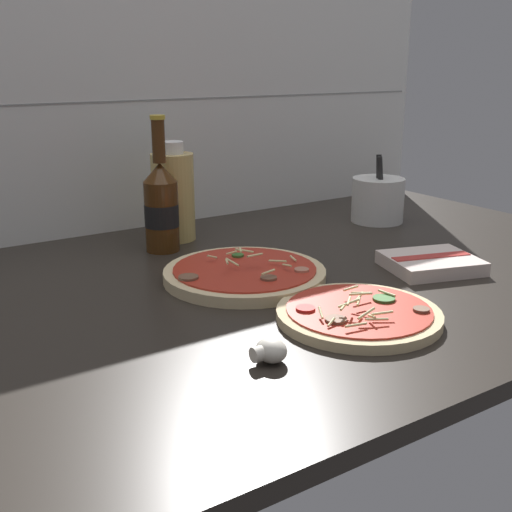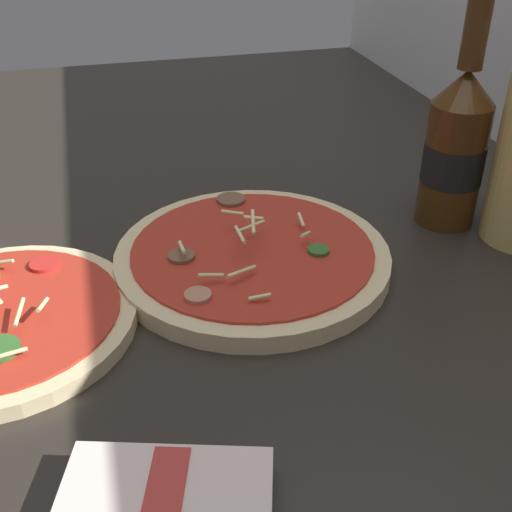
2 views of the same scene
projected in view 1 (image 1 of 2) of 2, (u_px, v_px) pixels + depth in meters
counter_slab at (252, 290)px, 107.28cm from camera, size 160.00×90.00×2.50cm
tile_backsplash at (134, 100)px, 135.17cm from camera, size 160.00×1.13×60.00cm
pizza_near at (359, 314)px, 91.71cm from camera, size 23.68×23.68×4.57cm
pizza_far at (243, 274)px, 108.33cm from camera, size 27.51×27.51×5.71cm
beer_bottle at (161, 205)px, 122.86cm from camera, size 6.61×6.61×25.99cm
oil_bottle at (173, 195)px, 130.65cm from camera, size 8.68×8.68×20.17cm
mushroom_left at (270, 351)px, 78.74cm from camera, size 4.54×4.32×3.02cm
utensil_crock at (378, 200)px, 146.49cm from camera, size 11.85×11.85×15.38cm
dish_towel at (431, 263)px, 113.66cm from camera, size 18.46×16.98×2.56cm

